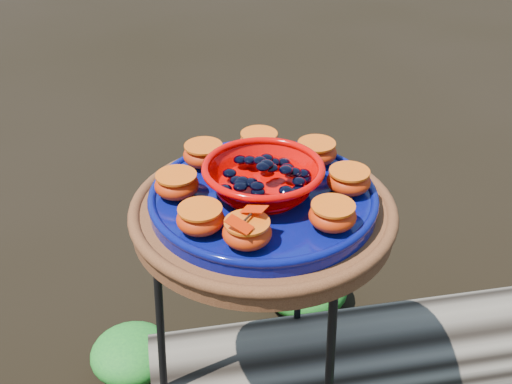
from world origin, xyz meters
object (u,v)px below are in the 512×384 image
at_px(red_bowl, 263,180).
at_px(driftwood_log, 478,353).
at_px(terracotta_saucer, 263,215).
at_px(plant_stand, 262,360).
at_px(cobalt_plate, 263,200).

xyz_separation_m(red_bowl, driftwood_log, (0.42, 0.42, -0.64)).
height_order(terracotta_saucer, red_bowl, red_bowl).
bearing_deg(terracotta_saucer, red_bowl, 0.00).
xyz_separation_m(plant_stand, terracotta_saucer, (0.00, 0.00, 0.37)).
bearing_deg(plant_stand, terracotta_saucer, 0.00).
bearing_deg(cobalt_plate, driftwood_log, 44.99).
height_order(plant_stand, red_bowl, red_bowl).
relative_size(red_bowl, driftwood_log, 0.12).
xyz_separation_m(plant_stand, cobalt_plate, (0.00, 0.00, 0.40)).
bearing_deg(cobalt_plate, plant_stand, 0.00).
relative_size(plant_stand, terracotta_saucer, 1.50).
bearing_deg(red_bowl, driftwood_log, 44.99).
bearing_deg(plant_stand, cobalt_plate, 0.00).
distance_m(terracotta_saucer, cobalt_plate, 0.03).
distance_m(cobalt_plate, driftwood_log, 0.84).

